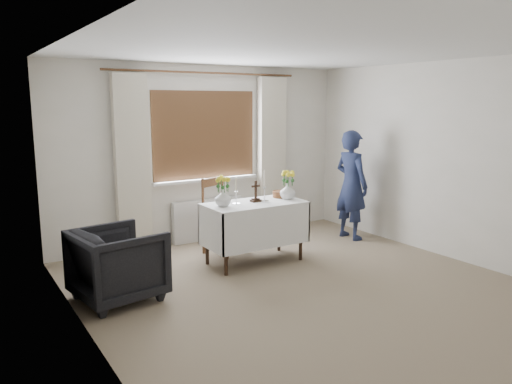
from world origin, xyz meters
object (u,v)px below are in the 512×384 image
Objects in this scene: altar_table at (255,233)px; wooden_chair at (225,216)px; person at (351,185)px; armchair at (118,264)px; flower_vase_right at (288,191)px; wooden_cross at (256,191)px; flower_vase_left at (223,198)px.

wooden_chair reaches higher than altar_table.
person reaches higher than wooden_chair.
flower_vase_right is at bearing -92.38° from armchair.
wooden_chair reaches higher than flower_vase_right.
altar_table is at bearing -89.67° from armchair.
armchair is at bearing -173.62° from flower_vase_right.
altar_table is 1.23× the size of wooden_chair.
wooden_cross is 1.28× the size of flower_vase_left.
person is 7.70× the size of flower_vase_right.
person is at bearing -32.41° from wooden_chair.
wooden_cross is at bearing -95.05° from wooden_chair.
wooden_chair is 4.90× the size of flower_vase_left.
armchair is at bearing -175.55° from wooden_chair.
armchair is (-1.69, -0.85, -0.13)m from wooden_chair.
flower_vase_left reaches higher than armchair.
armchair is (-1.80, -0.29, -0.01)m from altar_table.
person is at bearing 3.05° from wooden_cross.
altar_table is 0.52m from wooden_cross.
flower_vase_right reaches higher than armchair.
wooden_cross is at bearing 3.51° from flower_vase_left.
flower_vase_left reaches higher than altar_table.
wooden_cross is 0.48m from flower_vase_left.
flower_vase_right is (2.28, 0.25, 0.49)m from armchair.
flower_vase_left is at bearing -142.16° from wooden_chair.
wooden_chair is at bearing -72.12° from armchair.
wooden_cross is (0.04, 0.04, 0.51)m from altar_table.
altar_table is 1.85m from person.
wooden_chair reaches higher than flower_vase_left.
person is 1.34m from flower_vase_right.
altar_table is 0.78× the size of person.
wooden_cross reaches higher than armchair.
flower_vase_right is (0.60, -0.59, 0.36)m from wooden_chair.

